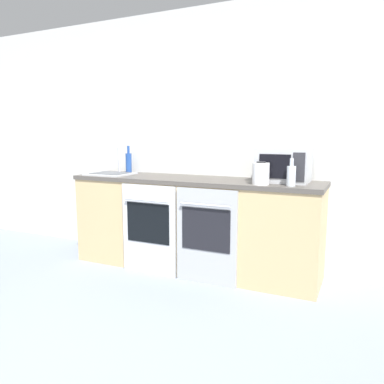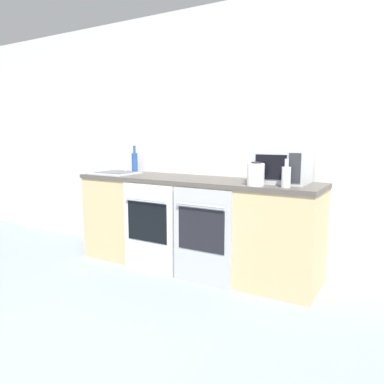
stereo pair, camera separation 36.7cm
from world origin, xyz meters
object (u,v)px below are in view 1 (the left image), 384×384
Objects in this scene: microwave at (284,165)px; kettle at (261,174)px; oven_left at (149,229)px; bottle_clear at (291,175)px; bottle_blue at (129,162)px; sink at (111,173)px; oven_right at (206,236)px.

kettle is (-0.14, -0.27, -0.06)m from microwave.
bottle_clear reaches higher than oven_left.
oven_left is 0.94m from bottle_blue.
bottle_blue is at bearing 176.71° from microwave.
bottle_blue is 1.88m from bottle_clear.
sink is (-0.61, 0.24, 0.49)m from oven_left.
microwave is 1.80m from sink.
oven_right is 1.98× the size of sink.
bottle_blue is (-0.55, 0.49, 0.59)m from oven_left.
oven_right is 0.73m from kettle.
sink is (-1.66, 0.13, -0.08)m from kettle.
bottle_blue is 1.64m from kettle.
microwave reaches higher than oven_right.
sink is at bearing 168.59° from oven_right.
oven_right is at bearing -11.41° from sink.
kettle is (-0.25, -0.02, 0.00)m from bottle_clear.
sink is at bearing 175.46° from kettle.
microwave is 2.27× the size of kettle.
microwave is 1.95× the size of bottle_clear.
bottle_clear is at bearing 5.36° from kettle.
bottle_clear is 1.91m from sink.
bottle_blue is (-1.15, 0.49, 0.59)m from oven_right.
microwave is at bearing -3.29° from bottle_blue.
oven_left is at bearing -173.88° from kettle.
kettle is 1.67m from sink.
microwave is 1.02× the size of sink.
microwave is at bearing 33.47° from oven_right.
kettle is 0.45× the size of sink.
kettle reaches higher than oven_left.
kettle is at bearing -13.20° from bottle_blue.
bottle_clear is (0.11, -0.25, -0.06)m from microwave.
bottle_clear reaches higher than oven_right.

